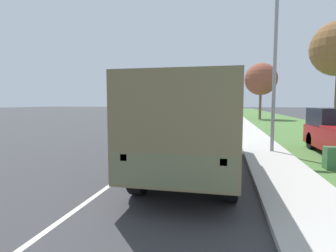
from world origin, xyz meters
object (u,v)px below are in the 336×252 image
(car_third_ahead, at_px, (217,111))
(lamp_post, at_px, (270,51))
(car_second_ahead, at_px, (216,115))
(military_truck, at_px, (195,121))
(car_nearest_ahead, at_px, (215,120))
(car_fourth_ahead, at_px, (204,110))

(car_third_ahead, relative_size, lamp_post, 0.71)
(car_second_ahead, bearing_deg, military_truck, -89.79)
(military_truck, relative_size, car_nearest_ahead, 1.76)
(car_second_ahead, height_order, car_fourth_ahead, car_second_ahead)
(car_nearest_ahead, distance_m, car_second_ahead, 9.66)
(car_nearest_ahead, bearing_deg, car_second_ahead, 91.04)
(lamp_post, bearing_deg, car_third_ahead, 95.25)
(car_nearest_ahead, bearing_deg, car_third_ahead, 90.99)
(car_second_ahead, height_order, lamp_post, lamp_post)
(car_nearest_ahead, bearing_deg, car_fourth_ahead, 96.05)
(car_second_ahead, xyz_separation_m, lamp_post, (2.67, -19.78, 3.45))
(car_fourth_ahead, distance_m, lamp_post, 43.33)
(car_second_ahead, bearing_deg, car_nearest_ahead, -88.96)
(military_truck, height_order, car_third_ahead, military_truck)
(military_truck, height_order, car_second_ahead, military_truck)
(military_truck, distance_m, car_nearest_ahead, 13.58)
(military_truck, height_order, lamp_post, lamp_post)
(military_truck, xyz_separation_m, car_second_ahead, (-0.09, 23.21, -0.84))
(car_nearest_ahead, xyz_separation_m, lamp_post, (2.50, -10.12, 3.48))
(military_truck, height_order, car_fourth_ahead, military_truck)
(military_truck, bearing_deg, car_third_ahead, 90.46)
(car_nearest_ahead, height_order, lamp_post, lamp_post)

